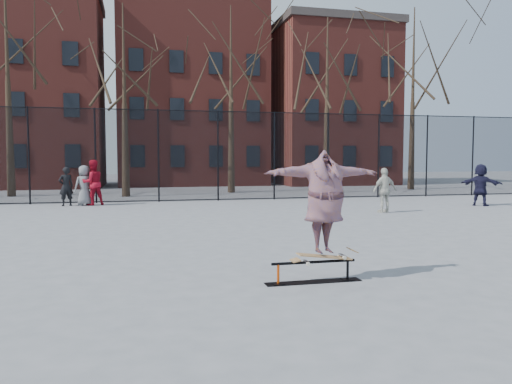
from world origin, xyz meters
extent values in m
plane|color=slate|center=(0.00, 0.00, 0.00)|extent=(100.00, 100.00, 0.00)
cube|color=black|center=(0.31, -1.78, 0.01)|extent=(1.53, 0.23, 0.01)
cylinder|color=#D8460C|center=(-0.26, -1.78, 0.16)|extent=(0.04, 0.04, 0.32)
cylinder|color=black|center=(0.88, -1.78, 0.16)|extent=(0.04, 0.04, 0.32)
cylinder|color=black|center=(0.31, -1.78, 0.32)|extent=(1.35, 0.04, 0.04)
imported|color=#3B327E|center=(0.49, -1.78, 1.24)|extent=(2.00, 0.74, 1.59)
imported|color=slate|center=(-4.37, 12.00, 0.81)|extent=(0.94, 0.82, 1.62)
imported|color=black|center=(-5.07, 12.00, 0.77)|extent=(0.67, 0.56, 1.55)
imported|color=#A40E20|center=(-4.06, 12.00, 0.91)|extent=(1.10, 1.00, 1.83)
imported|color=beige|center=(6.07, 6.83, 0.79)|extent=(0.97, 0.53, 1.57)
imported|color=#191831|center=(11.00, 8.21, 0.84)|extent=(1.39, 1.50, 1.67)
cylinder|color=black|center=(-6.60, 13.00, 2.00)|extent=(0.07, 0.07, 4.00)
cylinder|color=black|center=(-4.00, 13.00, 2.00)|extent=(0.07, 0.07, 4.00)
cylinder|color=black|center=(-1.40, 13.00, 2.00)|extent=(0.07, 0.07, 4.00)
cylinder|color=black|center=(1.20, 13.00, 2.00)|extent=(0.07, 0.07, 4.00)
cylinder|color=black|center=(3.80, 13.00, 2.00)|extent=(0.07, 0.07, 4.00)
cylinder|color=black|center=(6.40, 13.00, 2.00)|extent=(0.07, 0.07, 4.00)
cylinder|color=black|center=(9.00, 13.00, 2.00)|extent=(0.07, 0.07, 4.00)
cylinder|color=black|center=(11.60, 13.00, 2.00)|extent=(0.07, 0.07, 4.00)
cylinder|color=black|center=(14.20, 13.00, 2.00)|extent=(0.07, 0.07, 4.00)
cube|color=black|center=(0.00, 13.00, 2.00)|extent=(34.00, 0.01, 4.00)
cylinder|color=black|center=(0.00, 13.00, 3.96)|extent=(34.00, 0.04, 0.04)
cone|color=black|center=(-8.50, 17.80, 2.31)|extent=(0.40, 0.40, 4.62)
cone|color=black|center=(-3.00, 16.50, 2.31)|extent=(0.40, 0.40, 4.62)
cone|color=black|center=(2.50, 17.80, 2.31)|extent=(0.40, 0.40, 4.62)
cone|color=black|center=(8.00, 16.50, 2.31)|extent=(0.40, 0.40, 4.62)
cone|color=black|center=(13.50, 17.80, 2.31)|extent=(0.40, 0.40, 4.62)
cube|color=maroon|center=(-9.00, 26.00, 6.00)|extent=(9.00, 7.00, 12.00)
cube|color=maroon|center=(1.50, 26.00, 6.50)|extent=(10.00, 7.00, 13.00)
cube|color=maroon|center=(11.50, 26.00, 5.50)|extent=(8.00, 7.00, 11.00)
camera|label=1|loc=(-2.33, -8.97, 1.93)|focal=35.00mm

